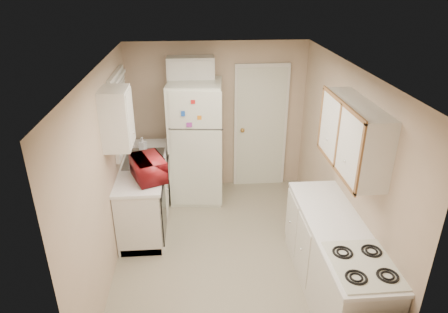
{
  "coord_description": "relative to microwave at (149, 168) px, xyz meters",
  "views": [
    {
      "loc": [
        -0.36,
        -4.17,
        3.31
      ],
      "look_at": [
        0.0,
        0.5,
        1.15
      ],
      "focal_mm": 32.0,
      "sensor_mm": 36.0,
      "label": 1
    }
  ],
  "objects": [
    {
      "name": "interior_door",
      "position": [
        1.67,
        1.42,
        -0.03
      ],
      "size": [
        0.86,
        0.06,
        2.08
      ],
      "primitive_type": "cube",
      "color": "silver",
      "rests_on": "floor"
    },
    {
      "name": "left_counter",
      "position": [
        -0.13,
        0.46,
        -0.6
      ],
      "size": [
        0.6,
        1.8,
        0.9
      ],
      "primitive_type": "cube",
      "color": "silver",
      "rests_on": "floor"
    },
    {
      "name": "stove",
      "position": [
        2.09,
        -1.85,
        -0.62
      ],
      "size": [
        0.58,
        0.71,
        0.86
      ],
      "primitive_type": "cube",
      "rotation": [
        0.0,
        0.0,
        0.01
      ],
      "color": "silver",
      "rests_on": "floor"
    },
    {
      "name": "cabinet_over_fridge",
      "position": [
        0.57,
        1.31,
        0.95
      ],
      "size": [
        0.7,
        0.3,
        0.4
      ],
      "primitive_type": "cube",
      "color": "silver",
      "rests_on": "wall_back"
    },
    {
      "name": "wall_left",
      "position": [
        -0.43,
        -0.44,
        0.15
      ],
      "size": [
        3.8,
        3.8,
        0.0
      ],
      "primitive_type": "plane",
      "color": "#C1A78C",
      "rests_on": "floor"
    },
    {
      "name": "wall_front",
      "position": [
        0.97,
        -2.34,
        0.15
      ],
      "size": [
        2.8,
        2.8,
        0.0
      ],
      "primitive_type": "plane",
      "color": "#C1A78C",
      "rests_on": "floor"
    },
    {
      "name": "wall_back",
      "position": [
        0.97,
        1.46,
        0.15
      ],
      "size": [
        2.8,
        2.8,
        0.0
      ],
      "primitive_type": "plane",
      "color": "#C1A78C",
      "rests_on": "floor"
    },
    {
      "name": "sink",
      "position": [
        -0.13,
        0.61,
        -0.19
      ],
      "size": [
        0.54,
        0.74,
        0.16
      ],
      "primitive_type": "cube",
      "color": "gray",
      "rests_on": "left_counter"
    },
    {
      "name": "upper_cabinet_left",
      "position": [
        -0.28,
        -0.22,
        0.75
      ],
      "size": [
        0.3,
        0.45,
        0.7
      ],
      "primitive_type": "cube",
      "color": "silver",
      "rests_on": "wall_left"
    },
    {
      "name": "wall_right",
      "position": [
        2.37,
        -0.44,
        0.15
      ],
      "size": [
        3.8,
        3.8,
        0.0
      ],
      "primitive_type": "plane",
      "color": "#C1A78C",
      "rests_on": "floor"
    },
    {
      "name": "dishwasher",
      "position": [
        0.16,
        -0.14,
        -0.56
      ],
      "size": [
        0.03,
        0.58,
        0.72
      ],
      "primitive_type": "cube",
      "color": "black",
      "rests_on": "floor"
    },
    {
      "name": "floor",
      "position": [
        0.97,
        -0.44,
        -1.05
      ],
      "size": [
        3.8,
        3.8,
        0.0
      ],
      "primitive_type": "plane",
      "color": "#AFA68D",
      "rests_on": "ground"
    },
    {
      "name": "microwave",
      "position": [
        0.0,
        0.0,
        0.0
      ],
      "size": [
        0.6,
        0.48,
        0.35
      ],
      "primitive_type": "imported",
      "rotation": [
        0.0,
        0.0,
        1.97
      ],
      "color": "maroon",
      "rests_on": "left_counter"
    },
    {
      "name": "ceiling",
      "position": [
        0.97,
        -0.44,
        1.35
      ],
      "size": [
        3.8,
        3.8,
        0.0
      ],
      "primitive_type": "plane",
      "color": "white",
      "rests_on": "floor"
    },
    {
      "name": "right_counter",
      "position": [
        2.07,
        -1.24,
        -0.6
      ],
      "size": [
        0.6,
        2.0,
        0.9
      ],
      "primitive_type": "cube",
      "color": "silver",
      "rests_on": "floor"
    },
    {
      "name": "refrigerator",
      "position": [
        0.62,
        1.08,
        -0.11
      ],
      "size": [
        0.84,
        0.82,
        1.89
      ],
      "primitive_type": "cube",
      "rotation": [
        0.0,
        0.0,
        -0.1
      ],
      "color": "silver",
      "rests_on": "floor"
    },
    {
      "name": "soap_bottle",
      "position": [
        -0.18,
        0.93,
        -0.05
      ],
      "size": [
        0.12,
        0.12,
        0.2
      ],
      "primitive_type": "imported",
      "rotation": [
        0.0,
        0.0,
        -0.42
      ],
      "color": "white",
      "rests_on": "left_counter"
    },
    {
      "name": "upper_cabinet_right",
      "position": [
        2.22,
        -0.94,
        0.75
      ],
      "size": [
        0.3,
        1.2,
        0.7
      ],
      "primitive_type": "cube",
      "color": "silver",
      "rests_on": "wall_right"
    },
    {
      "name": "window_blinds",
      "position": [
        -0.39,
        0.61,
        0.55
      ],
      "size": [
        0.1,
        0.98,
        1.08
      ],
      "primitive_type": "cube",
      "color": "silver",
      "rests_on": "wall_left"
    }
  ]
}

